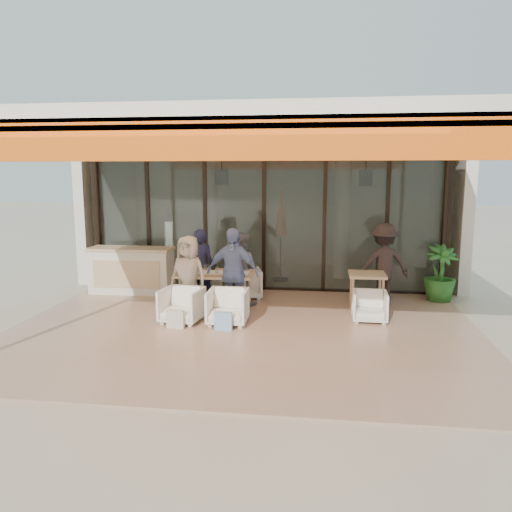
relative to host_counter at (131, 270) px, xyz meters
The scene contains 21 objects.
ground 3.72m from the host_counter, 38.52° to the right, with size 70.00×70.00×0.00m, color #C6B293.
terrace_floor 3.72m from the host_counter, 38.52° to the right, with size 8.00×6.00×0.01m, color tan.
terrace_structure 4.72m from the host_counter, 41.59° to the right, with size 8.00×6.00×3.40m.
glass_storefront 3.15m from the host_counter, 13.73° to the left, with size 8.08×0.10×3.20m.
interior_block 4.51m from the host_counter, 46.24° to the left, with size 9.05×3.62×3.52m.
host_counter is the anchor object (origin of this frame).
dining_table 2.37m from the host_counter, 25.84° to the right, with size 1.50×0.90×0.93m.
chair_far_left 1.73m from the host_counter, ahead, with size 0.64×0.60×0.65m, color white.
chair_far_right 2.56m from the host_counter, ahead, with size 0.70×0.65×0.72m, color white.
chair_near_left 2.63m from the host_counter, 49.20° to the right, with size 0.69×0.64×0.71m, color white.
chair_near_right 3.24m from the host_counter, 37.87° to the right, with size 0.69×0.64×0.71m, color white.
diner_navy 1.83m from the host_counter, 18.90° to the right, with size 0.56×0.37×1.54m, color #171833.
diner_grey 2.63m from the host_counter, 12.95° to the right, with size 0.72×0.56×1.49m, color slate.
diner_cream 2.28m from the host_counter, 40.93° to the right, with size 0.74×0.48×1.52m, color beige.
diner_periwinkle 2.97m from the host_counter, 30.20° to the right, with size 0.98×0.41×1.68m, color #6F7FB9.
tote_bag_cream 2.96m from the host_counter, 54.30° to the right, with size 0.30×0.10×0.34m, color silver.
tote_bag_blue 3.52m from the host_counter, 43.05° to the right, with size 0.30×0.10×0.34m, color #99BFD8.
side_table 5.13m from the host_counter, ahead, with size 0.70×0.70×0.74m.
side_chair 5.29m from the host_counter, 16.26° to the right, with size 0.61×0.57×0.63m, color white.
standing_woman 5.45m from the host_counter, ahead, with size 1.08×0.62×1.67m, color black.
potted_palm 6.65m from the host_counter, ahead, with size 0.67×0.67×1.20m, color #1E5919.
Camera 1 is at (1.31, -8.11, 2.68)m, focal length 35.00 mm.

